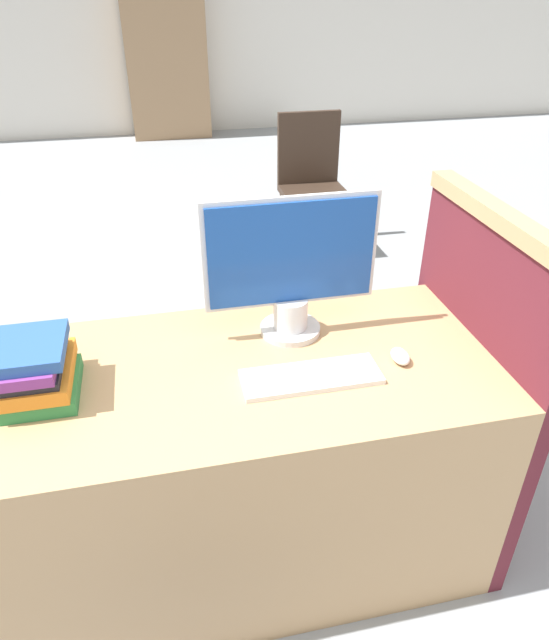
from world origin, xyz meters
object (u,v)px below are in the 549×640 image
(mouse, at_px, (400,356))
(book_stack, at_px, (34,369))
(keyboard, at_px, (311,377))
(monitor, at_px, (291,268))
(far_chair, at_px, (312,178))

(mouse, distance_m, book_stack, 1.01)
(keyboard, relative_size, mouse, 4.87)
(mouse, height_order, book_stack, book_stack)
(book_stack, bearing_deg, mouse, -3.77)
(keyboard, bearing_deg, monitor, 89.61)
(monitor, xyz_separation_m, mouse, (0.28, -0.23, -0.20))
(mouse, bearing_deg, monitor, 140.61)
(monitor, xyz_separation_m, keyboard, (-0.00, -0.25, -0.21))
(monitor, height_order, mouse, monitor)
(mouse, xyz_separation_m, book_stack, (-1.01, 0.07, 0.06))
(book_stack, xyz_separation_m, far_chair, (1.46, 2.46, -0.34))
(keyboard, distance_m, mouse, 0.28)
(keyboard, bearing_deg, book_stack, 172.62)
(keyboard, xyz_separation_m, mouse, (0.28, 0.03, 0.01))
(mouse, bearing_deg, keyboard, -174.16)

